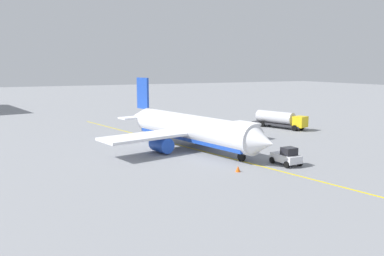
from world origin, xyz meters
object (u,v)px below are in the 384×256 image
at_px(airplane, 190,129).
at_px(refueling_worker, 244,130).
at_px(safety_cone_nose, 275,156).
at_px(safety_cone_wingtip, 238,169).
at_px(fuel_tanker, 280,119).
at_px(pushback_tug, 287,157).

bearing_deg(airplane, refueling_worker, 113.31).
height_order(refueling_worker, safety_cone_nose, refueling_worker).
height_order(safety_cone_nose, safety_cone_wingtip, safety_cone_wingtip).
distance_m(fuel_tanker, refueling_worker, 11.21).
xyz_separation_m(fuel_tanker, pushback_tug, (23.37, -17.63, -0.73)).
relative_size(refueling_worker, safety_cone_nose, 3.09).
relative_size(airplane, safety_cone_nose, 55.94).
relative_size(airplane, refueling_worker, 18.12).
bearing_deg(safety_cone_nose, refueling_worker, 159.77).
height_order(fuel_tanker, refueling_worker, fuel_tanker).
xyz_separation_m(airplane, pushback_tug, (14.01, 6.12, -1.76)).
xyz_separation_m(pushback_tug, safety_cone_wingtip, (0.07, -6.95, -0.68)).
xyz_separation_m(pushback_tug, safety_cone_nose, (-3.64, 1.16, -0.73)).
height_order(fuel_tanker, pushback_tug, fuel_tanker).
relative_size(fuel_tanker, safety_cone_wingtip, 17.26).
bearing_deg(airplane, safety_cone_nose, 35.08).
xyz_separation_m(airplane, fuel_tanker, (-9.36, 23.74, -1.03)).
relative_size(fuel_tanker, pushback_tug, 3.09).
bearing_deg(fuel_tanker, safety_cone_wingtip, -46.35).
height_order(pushback_tug, refueling_worker, pushback_tug).
distance_m(refueling_worker, safety_cone_nose, 17.11).
relative_size(fuel_tanker, refueling_worker, 6.63).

